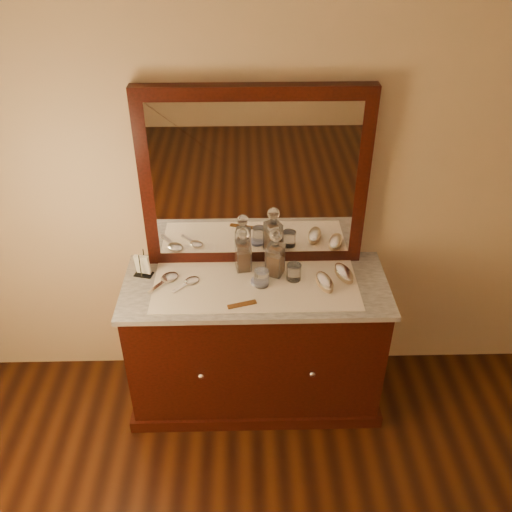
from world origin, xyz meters
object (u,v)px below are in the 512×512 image
hand_mirror_outer (167,279)px  hand_mirror_inner (190,282)px  comb (242,304)px  dresser_cabinet (256,344)px  pin_dish (259,281)px  napkin_rack (143,266)px  decanter_left (243,253)px  brush_near (325,282)px  mirror_frame (254,180)px  decanter_right (275,257)px  brush_far (344,273)px

hand_mirror_outer → hand_mirror_inner: hand_mirror_outer is taller
comb → dresser_cabinet: bearing=51.6°
comb → hand_mirror_outer: bearing=135.0°
pin_dish → napkin_rack: napkin_rack is taller
decanter_left → brush_near: 0.47m
mirror_frame → decanter_left: size_ratio=4.48×
dresser_cabinet → hand_mirror_inner: (-0.36, 0.01, 0.45)m
hand_mirror_inner → decanter_right: bearing=9.4°
comb → brush_near: (0.44, 0.15, 0.02)m
decanter_right → brush_near: bearing=-24.5°
mirror_frame → comb: (-0.07, -0.43, -0.49)m
comb → brush_far: 0.60m
hand_mirror_outer → hand_mirror_inner: size_ratio=1.31×
dresser_cabinet → napkin_rack: napkin_rack is taller
decanter_right → mirror_frame: bearing=124.7°
dresser_cabinet → napkin_rack: size_ratio=9.41×
mirror_frame → pin_dish: mirror_frame is taller
napkin_rack → mirror_frame: bearing=13.3°
mirror_frame → comb: 0.66m
hand_mirror_outer → hand_mirror_inner: (0.12, -0.03, -0.00)m
napkin_rack → decanter_right: 0.73m
dresser_cabinet → mirror_frame: 0.97m
brush_near → pin_dish: bearing=174.1°
brush_near → brush_far: bearing=33.9°
hand_mirror_outer → decanter_right: bearing=4.8°
pin_dish → decanter_left: decanter_left is taller
decanter_right → pin_dish: bearing=-137.7°
brush_near → decanter_right: bearing=155.5°
comb → hand_mirror_inner: 0.34m
comb → hand_mirror_outer: size_ratio=0.71×
napkin_rack → hand_mirror_inner: napkin_rack is taller
pin_dish → brush_near: (0.35, -0.04, 0.02)m
dresser_cabinet → brush_far: (0.48, 0.05, 0.47)m
dresser_cabinet → mirror_frame: bearing=90.0°
brush_far → decanter_left: bearing=170.7°
comb → brush_far: bearing=6.0°
comb → brush_far: (0.56, 0.23, 0.02)m
dresser_cabinet → mirror_frame: (0.00, 0.25, 0.94)m
dresser_cabinet → decanter_left: decanter_left is taller
comb → decanter_right: 0.34m
pin_dish → hand_mirror_inner: same height
decanter_right → comb: bearing=-124.0°
decanter_left → comb: bearing=-91.6°
mirror_frame → decanter_right: mirror_frame is taller
hand_mirror_inner → pin_dish: bearing=-0.8°
brush_near → hand_mirror_inner: 0.73m
hand_mirror_outer → comb: bearing=-28.6°
comb → hand_mirror_outer: (-0.41, 0.22, 0.01)m
napkin_rack → hand_mirror_outer: napkin_rack is taller
pin_dish → decanter_right: 0.16m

